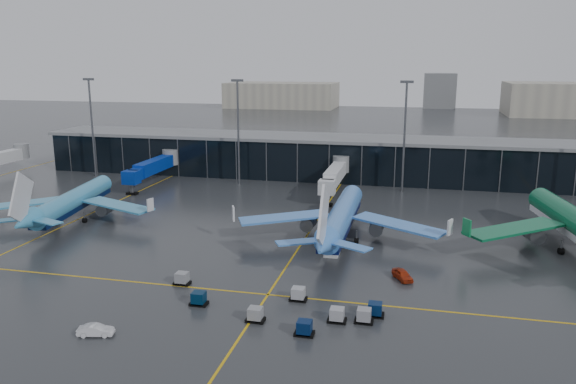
% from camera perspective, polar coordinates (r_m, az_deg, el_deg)
% --- Properties ---
extents(ground, '(600.00, 600.00, 0.00)m').
position_cam_1_polar(ground, '(90.65, -5.70, -6.07)').
color(ground, '#282B2D').
rests_on(ground, ground).
extents(terminal_pier, '(142.00, 17.00, 10.70)m').
position_cam_1_polar(terminal_pier, '(147.64, 2.00, 3.68)').
color(terminal_pier, black).
rests_on(terminal_pier, ground).
extents(jet_bridges, '(94.00, 27.50, 7.20)m').
position_cam_1_polar(jet_bridges, '(141.28, -13.64, 2.52)').
color(jet_bridges, '#595B60').
rests_on(jet_bridges, ground).
extents(flood_masts, '(203.00, 0.50, 25.50)m').
position_cam_1_polar(flood_masts, '(133.86, 3.13, 6.31)').
color(flood_masts, '#595B60').
rests_on(flood_masts, ground).
extents(distant_hangars, '(260.00, 71.00, 22.00)m').
position_cam_1_polar(distant_hangars, '(352.27, 16.89, 9.21)').
color(distant_hangars, '#B2AD99').
rests_on(distant_hangars, ground).
extents(taxi_lines, '(220.00, 120.00, 0.02)m').
position_cam_1_polar(taxi_lines, '(97.90, 1.87, -4.53)').
color(taxi_lines, gold).
rests_on(taxi_lines, ground).
extents(airliner_arkefly, '(40.50, 44.51, 12.15)m').
position_cam_1_polar(airliner_arkefly, '(114.22, -21.03, 0.31)').
color(airliner_arkefly, '#398FBC').
rests_on(airliner_arkefly, ground).
extents(airliner_klm_near, '(36.76, 41.85, 12.85)m').
position_cam_1_polar(airliner_klm_near, '(95.44, 5.49, -1.05)').
color(airliner_klm_near, '#4281DB').
rests_on(airliner_klm_near, ground).
extents(baggage_carts, '(28.65, 11.96, 1.70)m').
position_cam_1_polar(baggage_carts, '(69.34, -0.14, -11.56)').
color(baggage_carts, black).
rests_on(baggage_carts, ground).
extents(mobile_airstair, '(2.24, 3.23, 3.45)m').
position_cam_1_polar(mobile_airstair, '(88.91, 4.50, -5.91)').
color(mobile_airstair, white).
rests_on(mobile_airstair, ground).
extents(service_van_red, '(3.46, 4.46, 1.42)m').
position_cam_1_polar(service_van_red, '(80.64, 11.55, -8.23)').
color(service_van_red, '#A4270C').
rests_on(service_van_red, ground).
extents(service_van_white, '(4.19, 2.29, 1.31)m').
position_cam_1_polar(service_van_white, '(67.51, -18.95, -13.14)').
color(service_van_white, silver).
rests_on(service_van_white, ground).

